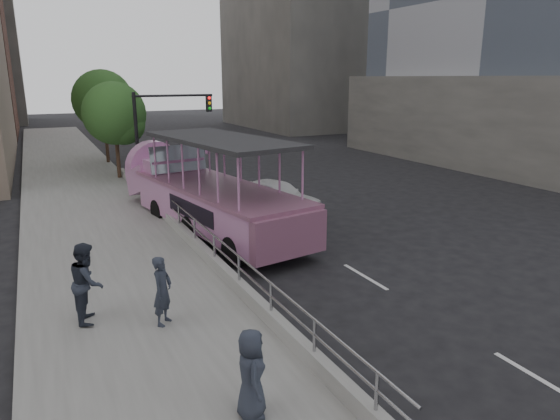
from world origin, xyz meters
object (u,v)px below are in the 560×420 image
Objects in this scene: pedestrian_far at (251,374)px; traffic_signal at (160,126)px; street_tree_near at (117,116)px; duck_boat at (204,194)px; pedestrian_near at (162,291)px; pedestrian_mid at (87,282)px; street_tree_far at (105,102)px; parking_sign at (157,180)px; car at (276,196)px.

pedestrian_far is 0.31× the size of traffic_signal.
duck_boat is at bearing -81.93° from street_tree_near.
pedestrian_near is 0.86× the size of pedestrian_mid.
pedestrian_mid is 0.30× the size of street_tree_far.
street_tree_far is at bearing 94.52° from duck_boat.
traffic_signal is at bearing -9.05° from pedestrian_mid.
traffic_signal is at bearing -65.02° from street_tree_near.
parking_sign is at bearing -10.90° from pedestrian_mid.
duck_boat is at bearing 0.11° from pedestrian_far.
street_tree_near is at bearing -91.91° from street_tree_far.
duck_boat is 2.66× the size of car.
parking_sign reaches higher than pedestrian_far.
street_tree_near is (-5.18, 9.91, 3.07)m from car.
parking_sign is (-4.87, 1.89, 0.85)m from car.
car is at bearing -72.63° from street_tree_far.
duck_boat reaches higher than car.
street_tree_far is (1.70, 28.71, 3.21)m from pedestrian_far.
street_tree_far reaches higher than car.
pedestrian_near is 0.32× the size of traffic_signal.
pedestrian_near is at bearing -103.38° from traffic_signal.
duck_boat is 7.62m from traffic_signal.
pedestrian_near is 1.81m from pedestrian_mid.
street_tree_near is at bearing 98.07° from duck_boat.
street_tree_near reaches higher than parking_sign.
car is 1.75× the size of parking_sign.
parking_sign is at bearing 114.02° from duck_boat.
parking_sign reaches higher than pedestrian_mid.
pedestrian_near is 11.01m from parking_sign.
duck_boat reaches higher than pedestrian_far.
pedestrian_near is at bearing -102.36° from parking_sign.
street_tree_far is at bearing 35.61° from pedestrian_near.
traffic_signal reaches higher than pedestrian_near.
pedestrian_mid is at bearing 37.31° from pedestrian_far.
pedestrian_near reaches higher than car.
duck_boat is 7.36× the size of pedestrian_far.
traffic_signal is (-3.58, 6.48, 2.75)m from car.
duck_boat is 2.04× the size of street_tree_near.
parking_sign is (1.81, 14.69, 0.50)m from pedestrian_far.
pedestrian_near is 15.94m from traffic_signal.
street_tree_far is (-1.32, 16.76, 2.90)m from duck_boat.
parking_sign is at bearing 136.50° from car.
street_tree_far is at bearing 1.74° from pedestrian_mid.
street_tree_near is 6.02m from street_tree_far.
duck_boat is 3.81m from car.
parking_sign is at bearing -89.57° from street_tree_far.
car is 2.28× the size of pedestrian_mid.
street_tree_far is (3.78, 23.80, 3.04)m from pedestrian_mid.
car is 5.29m from parking_sign.
car is 0.68× the size of street_tree_far.
pedestrian_far reaches higher than car.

